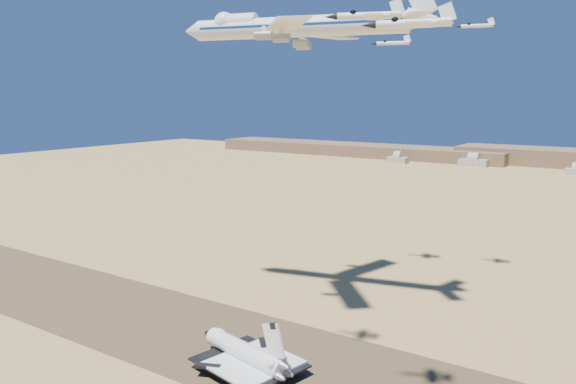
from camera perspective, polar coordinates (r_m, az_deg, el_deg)
The scene contains 10 objects.
ground at distance 178.17m, azimuth -6.56°, elevation -14.98°, with size 1200.00×1200.00×0.00m, color tan.
runway at distance 178.16m, azimuth -6.56°, elevation -14.97°, with size 600.00×50.00×0.06m, color brown.
hangars at distance 628.63m, azimuth 17.83°, elevation 2.90°, with size 200.50×29.50×30.00m.
shuttle at distance 159.96m, azimuth -4.43°, elevation -16.08°, with size 35.55×26.65×17.52m.
carrier_747 at distance 192.72m, azimuth 0.26°, elevation 16.43°, with size 86.51×65.08×21.54m.
crew_b at distance 154.97m, azimuth -4.24°, elevation -18.51°, with size 0.93×0.54×1.92m, color #C1330B.
chase_jet_b at distance 113.92m, azimuth 8.05°, elevation 17.33°, with size 14.88×8.83×3.83m.
chase_jet_c at distance 99.26m, azimuth 12.43°, elevation 16.41°, with size 15.32×8.82×3.89m.
chase_jet_d at distance 230.02m, azimuth 10.52°, elevation 14.66°, with size 15.50×9.10×3.96m.
chase_jet_e at distance 228.46m, azimuth 18.56°, elevation 15.72°, with size 14.10×8.14×3.58m.
Camera 1 is at (105.46, -122.94, 74.22)m, focal length 35.00 mm.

